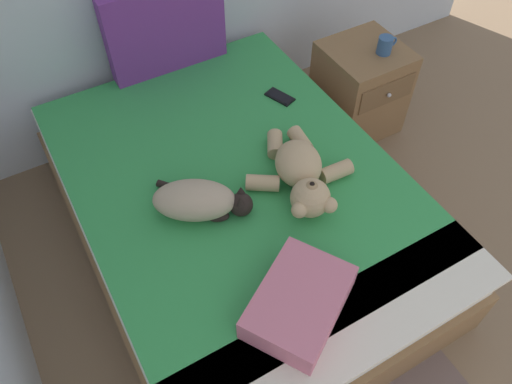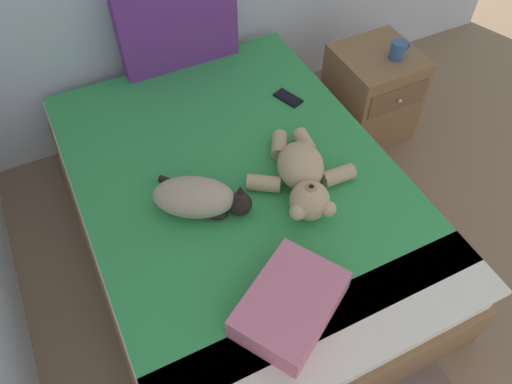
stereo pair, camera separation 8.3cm
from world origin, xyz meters
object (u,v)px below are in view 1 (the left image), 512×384
(bed, at_px, (238,211))
(throw_pillow, at_px, (299,302))
(cell_phone, at_px, (280,97))
(mug, at_px, (385,45))
(cat, at_px, (199,201))
(nightstand, at_px, (360,88))
(patterned_cushion, at_px, (166,27))
(teddy_bear, at_px, (301,174))

(bed, height_order, throw_pillow, throw_pillow)
(cell_phone, bearing_deg, mug, -1.70)
(cat, xyz_separation_m, nightstand, (1.25, 0.50, -0.28))
(cat, bearing_deg, patterned_cushion, 73.10)
(bed, relative_size, cat, 4.71)
(teddy_bear, xyz_separation_m, mug, (0.88, 0.53, 0.03))
(bed, xyz_separation_m, patterned_cushion, (0.08, 0.89, 0.47))
(nightstand, distance_m, mug, 0.32)
(bed, bearing_deg, teddy_bear, -38.51)
(bed, height_order, nightstand, nightstand)
(nightstand, bearing_deg, mug, -47.06)
(patterned_cushion, distance_m, cell_phone, 0.68)
(cell_phone, bearing_deg, teddy_bear, -112.93)
(cat, relative_size, teddy_bear, 0.73)
(cat, height_order, nightstand, cat)
(cell_phone, bearing_deg, cat, -145.74)
(teddy_bear, bearing_deg, mug, 31.04)
(bed, distance_m, mug, 1.20)
(teddy_bear, bearing_deg, bed, 141.49)
(throw_pillow, height_order, mug, mug)
(mug, bearing_deg, cell_phone, 178.30)
(bed, bearing_deg, patterned_cushion, 85.04)
(patterned_cushion, relative_size, cat, 1.54)
(bed, relative_size, cell_phone, 11.73)
(patterned_cushion, distance_m, nightstand, 1.16)
(patterned_cushion, height_order, cat, patterned_cushion)
(teddy_bear, bearing_deg, patterned_cushion, 97.57)
(cell_phone, height_order, nightstand, nightstand)
(nightstand, relative_size, mug, 4.42)
(bed, distance_m, teddy_bear, 0.42)
(cat, relative_size, mug, 3.40)
(throw_pillow, xyz_separation_m, nightstand, (1.14, 1.08, -0.26))
(patterned_cushion, height_order, teddy_bear, patterned_cushion)
(bed, bearing_deg, cat, -159.02)
(cell_phone, distance_m, throw_pillow, 1.17)
(patterned_cushion, relative_size, cell_phone, 3.82)
(teddy_bear, height_order, throw_pillow, teddy_bear)
(bed, xyz_separation_m, nightstand, (1.04, 0.42, 0.03))
(teddy_bear, relative_size, throw_pillow, 1.39)
(patterned_cushion, distance_m, mug, 1.16)
(bed, distance_m, patterned_cushion, 1.01)
(bed, xyz_separation_m, cell_phone, (0.45, 0.37, 0.24))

